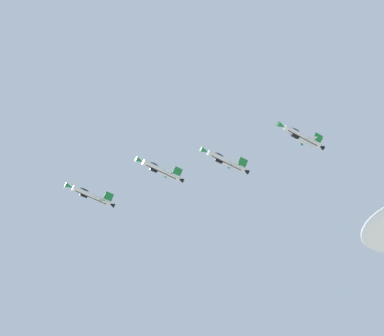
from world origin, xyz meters
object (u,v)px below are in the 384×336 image
Objects in this scene: fighter_jet_lead at (91,195)px; fighter_jet_left_outer at (301,136)px; fighter_jet_right_wing at (225,161)px; fighter_jet_left_wing at (160,170)px.

fighter_jet_lead is 1.00× the size of fighter_jet_left_outer.
fighter_jet_left_outer reaches higher than fighter_jet_right_wing.
fighter_jet_right_wing is 22.49m from fighter_jet_left_outer.
fighter_jet_left_outer is (41.75, 5.57, -1.21)m from fighter_jet_left_wing.
fighter_jet_left_wing is 20.14m from fighter_jet_right_wing.
fighter_jet_left_wing reaches higher than fighter_jet_right_wing.
fighter_jet_left_wing is at bearing 43.18° from fighter_jet_right_wing.
fighter_jet_left_wing is at bearing 42.99° from fighter_jet_left_outer.
fighter_jet_lead is at bearing 42.68° from fighter_jet_left_outer.
fighter_jet_lead is at bearing 42.09° from fighter_jet_left_wing.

